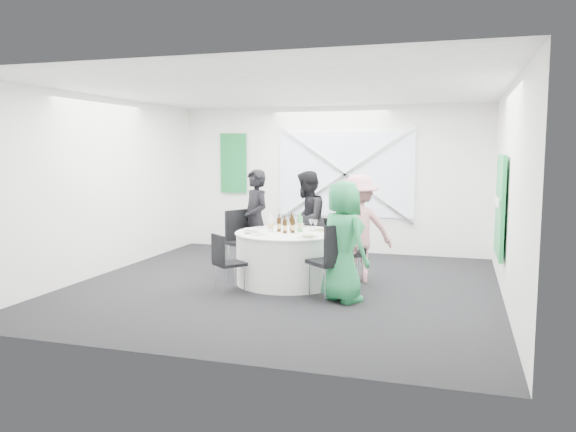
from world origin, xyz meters
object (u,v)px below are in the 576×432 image
(person_man_back, at_px, (307,220))
(person_woman_green, at_px, (343,241))
(banquet_table, at_px, (288,257))
(chair_front_left, at_px, (225,259))
(chair_back, at_px, (322,239))
(green_water_bottle, at_px, (300,224))
(chair_back_left, at_px, (241,236))
(person_woman_pink, at_px, (358,229))
(person_man_back_left, at_px, (256,221))
(clear_water_bottle, at_px, (271,225))
(chair_front_right, at_px, (333,256))
(chair_back_right, at_px, (355,248))

(person_man_back, distance_m, person_woman_green, 2.03)
(banquet_table, relative_size, chair_front_left, 1.91)
(chair_back, bearing_deg, chair_front_left, -102.95)
(green_water_bottle, bearing_deg, chair_back, 85.72)
(chair_back_left, distance_m, person_woman_pink, 1.92)
(person_man_back, height_order, person_woman_pink, person_man_back)
(chair_back_left, distance_m, person_man_back_left, 0.35)
(person_man_back_left, xyz_separation_m, clear_water_bottle, (0.50, -0.71, 0.04))
(clear_water_bottle, bearing_deg, chair_front_right, -33.45)
(chair_front_left, distance_m, green_water_bottle, 1.29)
(chair_front_left, bearing_deg, banquet_table, -90.00)
(chair_back_left, height_order, person_woman_green, person_woman_green)
(chair_front_right, height_order, person_woman_pink, person_woman_pink)
(person_woman_pink, bearing_deg, person_woman_green, 69.49)
(chair_back, bearing_deg, chair_front_right, -61.51)
(chair_back_right, bearing_deg, chair_front_left, -75.64)
(chair_back_right, xyz_separation_m, person_man_back_left, (-1.69, 0.27, 0.32))
(person_man_back, bearing_deg, chair_front_right, 25.48)
(person_woman_green, bearing_deg, banquet_table, -0.00)
(chair_back_left, height_order, chair_back_right, chair_back_left)
(banquet_table, distance_m, chair_back_right, 1.02)
(chair_back_right, xyz_separation_m, chair_front_left, (-1.60, -1.20, -0.03))
(chair_front_right, xyz_separation_m, clear_water_bottle, (-1.10, 0.73, 0.27))
(chair_back_left, relative_size, person_man_back, 0.62)
(person_man_back_left, relative_size, clear_water_bottle, 5.84)
(chair_back_left, height_order, person_woman_pink, person_woman_pink)
(chair_front_right, bearing_deg, chair_front_left, -46.37)
(banquet_table, xyz_separation_m, person_woman_pink, (0.98, 0.36, 0.42))
(chair_back_right, distance_m, person_man_back_left, 1.74)
(chair_back_right, xyz_separation_m, green_water_bottle, (-0.78, -0.28, 0.37))
(chair_front_right, distance_m, person_man_back, 2.00)
(person_woman_pink, relative_size, green_water_bottle, 5.52)
(chair_back_left, xyz_separation_m, person_woman_pink, (1.91, -0.10, 0.21))
(chair_back, xyz_separation_m, person_man_back_left, (-0.99, -0.54, 0.35))
(chair_front_right, distance_m, green_water_bottle, 1.16)
(banquet_table, height_order, person_woman_pink, person_woman_pink)
(person_man_back, xyz_separation_m, person_woman_pink, (0.97, -0.66, -0.01))
(green_water_bottle, height_order, clear_water_bottle, green_water_bottle)
(banquet_table, xyz_separation_m, chair_front_left, (-0.66, -0.81, 0.09))
(chair_front_right, distance_m, person_woman_green, 0.23)
(chair_back_right, relative_size, green_water_bottle, 2.98)
(chair_back_left, height_order, chair_front_right, chair_front_right)
(clear_water_bottle, bearing_deg, person_woman_green, -29.93)
(green_water_bottle, bearing_deg, person_man_back, 99.26)
(chair_back, bearing_deg, chair_back_right, -37.94)
(chair_back, relative_size, person_man_back, 0.51)
(banquet_table, distance_m, clear_water_bottle, 0.55)
(chair_back, relative_size, person_man_back_left, 0.50)
(chair_back_right, relative_size, clear_water_bottle, 3.06)
(banquet_table, bearing_deg, green_water_bottle, 35.18)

